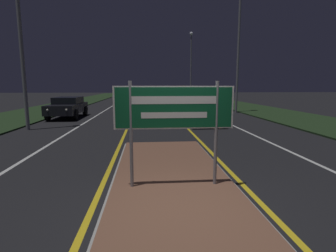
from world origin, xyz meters
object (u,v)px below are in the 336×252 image
Objects in this scene: streetlight_right_far at (191,57)px; car_approaching_0 at (68,107)px; car_receding_0 at (201,111)px; highway_sign at (174,112)px; streetlight_right_near at (239,29)px; car_receding_1 at (212,99)px; car_receding_2 at (170,96)px.

streetlight_right_far is 25.44m from car_approaching_0.
streetlight_right_far reaches higher than car_receding_0.
car_receding_0 is (2.56, 9.44, -0.89)m from highway_sign.
highway_sign is at bearing -113.52° from streetlight_right_near.
car_receding_0 is (-3.69, -25.25, -5.67)m from streetlight_right_far.
car_receding_1 reaches higher than car_receding_0.
streetlight_right_near reaches higher than car_receding_0.
highway_sign is 0.55× the size of car_receding_1.
car_approaching_0 is (-5.89, 13.07, -0.89)m from highway_sign.
car_receding_2 is (-4.20, 13.07, -5.72)m from streetlight_right_near.
streetlight_right_far is at bearing 89.31° from car_receding_1.
streetlight_right_far is at bearing 81.68° from car_receding_0.
car_receding_0 is 12.00m from car_receding_1.
streetlight_right_far reaches higher than car_approaching_0.
car_receding_2 is at bearing -121.03° from streetlight_right_far.
highway_sign is 0.59× the size of car_receding_0.
streetlight_right_far reaches higher than car_receding_2.
streetlight_right_near is 2.41× the size of car_receding_0.
highway_sign is 9.83m from car_receding_0.
highway_sign is at bearing -95.02° from car_receding_2.
highway_sign is 0.24× the size of streetlight_right_far.
car_receding_2 is at bearing 107.80° from streetlight_right_near.
highway_sign reaches higher than car_approaching_0.
car_receding_0 reaches higher than car_approaching_0.
car_approaching_0 is at bearing -118.62° from car_receding_2.
streetlight_right_near is 14.87m from car_receding_2.
car_receding_2 is at bearing 90.20° from car_receding_0.
highway_sign is at bearing -106.24° from car_receding_1.
car_approaching_0 is (-12.15, -21.62, -5.67)m from streetlight_right_far.
car_receding_2 is at bearing 61.38° from car_approaching_0.
highway_sign reaches higher than car_receding_1.
car_receding_1 is at bearing -90.69° from streetlight_right_far.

